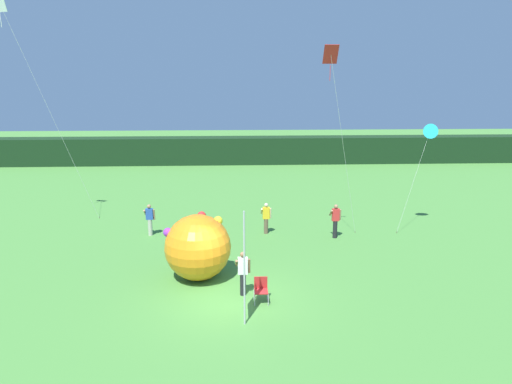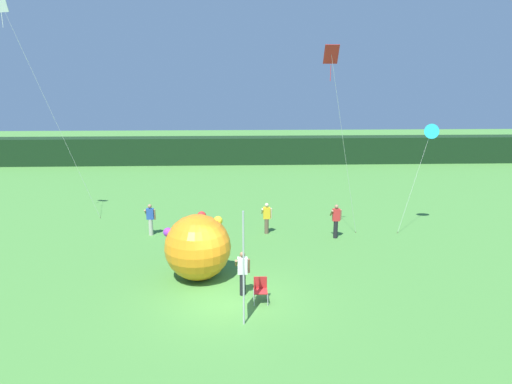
# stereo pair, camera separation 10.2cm
# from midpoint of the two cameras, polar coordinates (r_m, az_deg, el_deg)

# --- Properties ---
(ground_plane) EXTENTS (120.00, 120.00, 0.00)m
(ground_plane) POSITION_cam_midpoint_polar(r_m,az_deg,el_deg) (16.72, -3.00, -13.62)
(ground_plane) COLOR #478438
(distant_treeline) EXTENTS (80.00, 2.40, 2.55)m
(distant_treeline) POSITION_cam_midpoint_polar(r_m,az_deg,el_deg) (43.83, -2.87, 5.31)
(distant_treeline) COLOR black
(distant_treeline) RESTS_ON ground
(banner_flag) EXTENTS (0.06, 1.03, 3.85)m
(banner_flag) POSITION_cam_midpoint_polar(r_m,az_deg,el_deg) (14.72, -1.71, -9.63)
(banner_flag) COLOR #B7B7BC
(banner_flag) RESTS_ON ground
(person_near_banner) EXTENTS (0.55, 0.48, 1.69)m
(person_near_banner) POSITION_cam_midpoint_polar(r_m,az_deg,el_deg) (16.74, -1.86, -10.15)
(person_near_banner) COLOR black
(person_near_banner) RESTS_ON ground
(person_mid_field) EXTENTS (0.55, 0.48, 1.64)m
(person_mid_field) POSITION_cam_midpoint_polar(r_m,az_deg,el_deg) (23.32, 1.16, -3.24)
(person_mid_field) COLOR brown
(person_mid_field) RESTS_ON ground
(person_far_left) EXTENTS (0.55, 0.48, 1.65)m
(person_far_left) POSITION_cam_midpoint_polar(r_m,az_deg,el_deg) (23.68, -13.47, -3.35)
(person_far_left) COLOR #B7B2A3
(person_far_left) RESTS_ON ground
(person_far_right) EXTENTS (0.55, 0.48, 1.75)m
(person_far_right) POSITION_cam_midpoint_polar(r_m,az_deg,el_deg) (22.98, 9.93, -3.53)
(person_far_right) COLOR black
(person_far_right) RESTS_ON ground
(inflatable_balloon) EXTENTS (2.67, 2.64, 2.64)m
(inflatable_balloon) POSITION_cam_midpoint_polar(r_m,az_deg,el_deg) (18.09, -7.56, -6.95)
(inflatable_balloon) COLOR orange
(inflatable_balloon) RESTS_ON ground
(folding_chair) EXTENTS (0.51, 0.51, 0.89)m
(folding_chair) POSITION_cam_midpoint_polar(r_m,az_deg,el_deg) (16.44, 0.45, -12.10)
(folding_chair) COLOR #BCBCC1
(folding_chair) RESTS_ON ground
(kite_cyan_delta_0) EXTENTS (2.09, 1.13, 5.63)m
(kite_cyan_delta_0) POSITION_cam_midpoint_polar(r_m,az_deg,el_deg) (25.06, 21.10, 7.15)
(kite_cyan_delta_0) COLOR brown
(kite_cyan_delta_0) RESTS_ON ground
(kite_red_diamond_1) EXTENTS (2.31, 1.75, 9.31)m
(kite_red_diamond_1) POSITION_cam_midpoint_polar(r_m,az_deg,el_deg) (21.18, 9.53, 15.50)
(kite_red_diamond_1) COLOR brown
(kite_red_diamond_1) RESTS_ON ground
(kite_white_diamond_2) EXTENTS (3.75, 1.93, 11.96)m
(kite_white_diamond_2) POSITION_cam_midpoint_polar(r_m,az_deg,el_deg) (26.45, -29.31, 18.81)
(kite_white_diamond_2) COLOR brown
(kite_white_diamond_2) RESTS_ON ground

